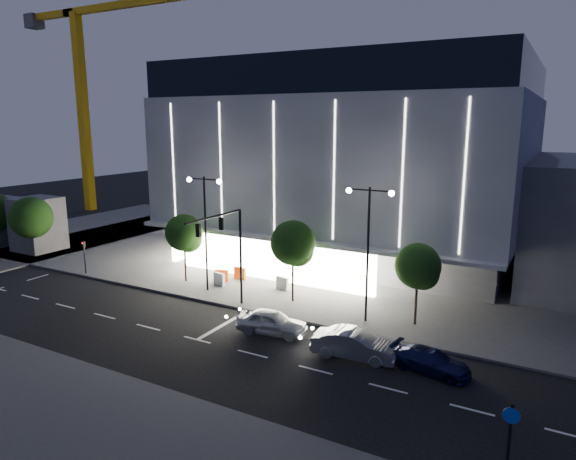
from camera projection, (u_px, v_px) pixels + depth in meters
The scene contains 21 objects.
ground at pixel (188, 325), 33.40m from camera, with size 160.00×160.00×0.00m, color black.
sidewalk_museum at pixel (382, 253), 51.55m from camera, with size 70.00×40.00×0.15m, color #474747.
sidewalk_near at pixel (91, 448), 20.74m from camera, with size 70.00×10.00×0.15m, color #474747.
sidewalk_west at pixel (33, 242), 56.16m from camera, with size 16.00×50.00×0.15m, color #474747.
museum at pixel (360, 161), 49.16m from camera, with size 30.00×25.80×18.00m.
traffic_mast at pixel (228, 242), 34.74m from camera, with size 0.33×5.89×7.07m.
street_lamp_west at pixel (205, 217), 38.72m from camera, with size 3.16×0.36×9.00m.
street_lamp_east at pixel (368, 235), 32.56m from camera, with size 3.16×0.36×9.00m.
ped_signal_far at pixel (84, 254), 43.97m from camera, with size 0.22×0.24×3.00m.
cycle_sign_pole at pixel (508, 451), 17.02m from camera, with size 0.56×0.13×4.00m.
tower_crane at pixel (85, 67), 72.51m from camera, with size 32.00×2.00×28.50m.
tree_left at pixel (184, 235), 41.40m from camera, with size 3.02×3.02×5.72m.
tree_mid at pixel (293, 245), 36.60m from camera, with size 3.25×3.25×6.15m.
tree_right at pixel (418, 269), 32.43m from camera, with size 2.91×2.91×5.51m.
car_lead at pixel (272, 322), 31.93m from camera, with size 1.80×4.47×1.52m, color #B5B8BD.
car_second at pixel (355, 345), 28.64m from camera, with size 1.68×4.81×1.58m, color #A4A7AC.
car_third at pixel (431, 361), 27.08m from camera, with size 1.72×4.23×1.23m, color #131747.
barrier_a at pixel (221, 276), 41.89m from camera, with size 1.10×0.25×1.00m, color #FF400E.
barrier_b at pixel (219, 279), 41.04m from camera, with size 1.10×0.25×1.00m, color white.
barrier_c at pixel (240, 273), 42.64m from camera, with size 1.10×0.25×1.00m, color #CD5B0B.
barrier_d at pixel (282, 283), 40.00m from camera, with size 1.10×0.25×1.00m, color silver.
Camera 1 is at (20.94, -24.29, 12.99)m, focal length 32.00 mm.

